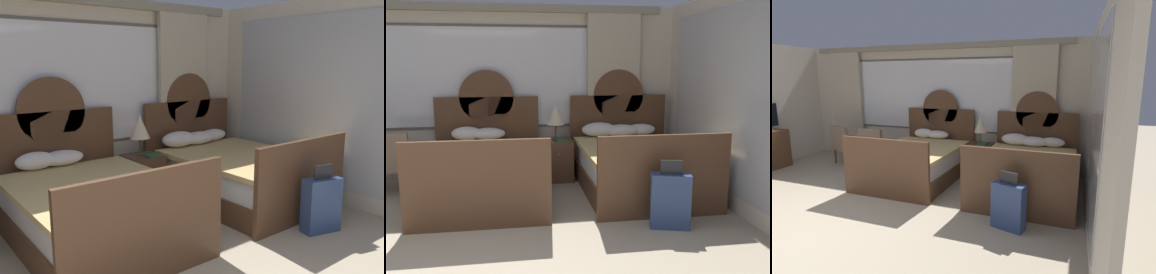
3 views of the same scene
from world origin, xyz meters
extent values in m
cube|color=beige|center=(0.00, 3.81, 1.35)|extent=(6.61, 0.07, 2.70)
cube|color=#605B52|center=(0.00, 3.77, 1.58)|extent=(4.16, 0.02, 1.61)
cube|color=white|center=(0.00, 3.76, 1.58)|extent=(4.08, 0.02, 1.53)
cube|color=#C1B79E|center=(2.30, 3.67, 1.30)|extent=(0.86, 0.08, 2.60)
cube|color=beige|center=(3.34, 1.59, 1.35)|extent=(0.07, 4.37, 2.70)
cube|color=#B2B7BC|center=(3.30, 1.89, 1.35)|extent=(0.01, 3.06, 2.27)
cube|color=brown|center=(0.28, 2.58, 0.15)|extent=(1.51, 2.08, 0.30)
cube|color=white|center=(0.28, 2.58, 0.44)|extent=(1.45, 1.98, 0.28)
cube|color=tan|center=(0.28, 2.50, 0.61)|extent=(1.55, 1.88, 0.06)
cube|color=brown|center=(0.28, 3.65, 0.64)|extent=(1.59, 0.06, 1.28)
cylinder|color=brown|center=(0.28, 3.65, 1.28)|extent=(0.83, 0.06, 0.83)
cube|color=brown|center=(0.28, 1.51, 0.50)|extent=(1.59, 0.06, 1.00)
ellipsoid|color=white|center=(-0.03, 3.42, 0.75)|extent=(0.45, 0.27, 0.21)
ellipsoid|color=white|center=(0.29, 3.44, 0.73)|extent=(0.52, 0.30, 0.18)
cube|color=brown|center=(2.38, 2.58, 0.15)|extent=(1.51, 2.08, 0.30)
cube|color=white|center=(2.38, 2.58, 0.44)|extent=(1.45, 1.98, 0.28)
cube|color=tan|center=(2.38, 2.50, 0.61)|extent=(1.55, 1.88, 0.06)
cube|color=brown|center=(2.38, 3.65, 0.64)|extent=(1.59, 0.06, 1.28)
cylinder|color=brown|center=(2.38, 3.65, 1.28)|extent=(0.83, 0.06, 0.83)
cube|color=brown|center=(2.38, 1.51, 0.50)|extent=(1.59, 0.06, 1.00)
ellipsoid|color=white|center=(2.01, 3.41, 0.76)|extent=(0.55, 0.33, 0.22)
ellipsoid|color=white|center=(2.37, 3.39, 0.74)|extent=(0.58, 0.30, 0.19)
ellipsoid|color=white|center=(2.71, 3.45, 0.74)|extent=(0.47, 0.26, 0.18)
cube|color=brown|center=(1.33, 3.30, 0.32)|extent=(0.46, 0.46, 0.64)
sphere|color=tan|center=(1.33, 3.05, 0.46)|extent=(0.02, 0.02, 0.02)
cylinder|color=brown|center=(1.32, 3.33, 0.65)|extent=(0.14, 0.14, 0.02)
cylinder|color=brown|center=(1.32, 3.33, 0.76)|extent=(0.03, 0.03, 0.21)
cone|color=beige|center=(1.32, 3.33, 1.03)|extent=(0.27, 0.27, 0.32)
cube|color=#285133|center=(1.39, 3.20, 0.65)|extent=(0.18, 0.26, 0.03)
cube|color=navy|center=(2.35, 1.22, 0.31)|extent=(0.46, 0.29, 0.61)
cube|color=#232326|center=(2.35, 1.22, 0.69)|extent=(0.23, 0.08, 0.15)
cylinder|color=black|center=(2.18, 1.27, 0.03)|extent=(0.05, 0.03, 0.05)
cylinder|color=black|center=(2.51, 1.18, 0.03)|extent=(0.05, 0.03, 0.05)
camera|label=1|loc=(-1.40, -1.18, 1.87)|focal=37.48mm
camera|label=2|loc=(0.67, -2.85, 1.80)|focal=38.28mm
camera|label=3|loc=(3.06, -2.33, 1.91)|focal=27.71mm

